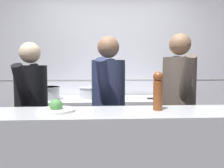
{
  "coord_description": "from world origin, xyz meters",
  "views": [
    {
      "loc": [
        -0.19,
        -1.89,
        1.37
      ],
      "look_at": [
        -0.03,
        0.77,
        1.15
      ],
      "focal_mm": 35.0,
      "sensor_mm": 36.0,
      "label": 1
    }
  ],
  "objects_px": {
    "mixing_bowl_steel": "(162,94)",
    "plated_dish_main": "(56,108)",
    "pepper_mill": "(158,90)",
    "chef_head_cook": "(32,112)",
    "chef_line": "(178,105)",
    "oven_range": "(70,130)",
    "chef_sous": "(108,109)",
    "stock_pot": "(47,93)",
    "sauce_pot": "(90,92)",
    "chefs_knife": "(159,99)"
  },
  "relations": [
    {
      "from": "mixing_bowl_steel",
      "to": "plated_dish_main",
      "type": "distance_m",
      "value": 1.96
    },
    {
      "from": "pepper_mill",
      "to": "chef_head_cook",
      "type": "relative_size",
      "value": 0.18
    },
    {
      "from": "pepper_mill",
      "to": "chef_line",
      "type": "xyz_separation_m",
      "value": [
        0.41,
        0.67,
        -0.24
      ]
    },
    {
      "from": "oven_range",
      "to": "mixing_bowl_steel",
      "type": "height_order",
      "value": "mixing_bowl_steel"
    },
    {
      "from": "chef_sous",
      "to": "chef_head_cook",
      "type": "bearing_deg",
      "value": -170.17
    },
    {
      "from": "stock_pot",
      "to": "pepper_mill",
      "type": "height_order",
      "value": "pepper_mill"
    },
    {
      "from": "stock_pot",
      "to": "mixing_bowl_steel",
      "type": "relative_size",
      "value": 1.49
    },
    {
      "from": "sauce_pot",
      "to": "pepper_mill",
      "type": "height_order",
      "value": "pepper_mill"
    },
    {
      "from": "stock_pot",
      "to": "sauce_pot",
      "type": "distance_m",
      "value": 0.59
    },
    {
      "from": "sauce_pot",
      "to": "chef_sous",
      "type": "height_order",
      "value": "chef_sous"
    },
    {
      "from": "oven_range",
      "to": "chef_line",
      "type": "height_order",
      "value": "chef_line"
    },
    {
      "from": "chefs_knife",
      "to": "pepper_mill",
      "type": "height_order",
      "value": "pepper_mill"
    },
    {
      "from": "pepper_mill",
      "to": "chef_head_cook",
      "type": "height_order",
      "value": "chef_head_cook"
    },
    {
      "from": "stock_pot",
      "to": "sauce_pot",
      "type": "xyz_separation_m",
      "value": [
        0.58,
        0.08,
        -0.01
      ]
    },
    {
      "from": "chef_sous",
      "to": "plated_dish_main",
      "type": "bearing_deg",
      "value": -109.61
    },
    {
      "from": "mixing_bowl_steel",
      "to": "pepper_mill",
      "type": "bearing_deg",
      "value": -107.36
    },
    {
      "from": "stock_pot",
      "to": "chefs_knife",
      "type": "distance_m",
      "value": 1.55
    },
    {
      "from": "sauce_pot",
      "to": "plated_dish_main",
      "type": "relative_size",
      "value": 1.09
    },
    {
      "from": "oven_range",
      "to": "chef_sous",
      "type": "xyz_separation_m",
      "value": [
        0.51,
        -0.85,
        0.47
      ]
    },
    {
      "from": "oven_range",
      "to": "pepper_mill",
      "type": "distance_m",
      "value": 1.85
    },
    {
      "from": "mixing_bowl_steel",
      "to": "chef_sous",
      "type": "bearing_deg",
      "value": -132.08
    },
    {
      "from": "stock_pot",
      "to": "chef_head_cook",
      "type": "relative_size",
      "value": 0.22
    },
    {
      "from": "sauce_pot",
      "to": "chefs_knife",
      "type": "distance_m",
      "value": 0.98
    },
    {
      "from": "oven_range",
      "to": "sauce_pot",
      "type": "relative_size",
      "value": 4.11
    },
    {
      "from": "oven_range",
      "to": "pepper_mill",
      "type": "xyz_separation_m",
      "value": [
        0.86,
        -1.46,
        0.73
      ]
    },
    {
      "from": "sauce_pot",
      "to": "chef_head_cook",
      "type": "distance_m",
      "value": 1.0
    },
    {
      "from": "mixing_bowl_steel",
      "to": "chef_sous",
      "type": "relative_size",
      "value": 0.14
    },
    {
      "from": "chefs_knife",
      "to": "plated_dish_main",
      "type": "xyz_separation_m",
      "value": [
        -1.14,
        -1.35,
        0.14
      ]
    },
    {
      "from": "sauce_pot",
      "to": "chef_head_cook",
      "type": "xyz_separation_m",
      "value": [
        -0.56,
        -0.82,
        -0.1
      ]
    },
    {
      "from": "chef_line",
      "to": "chefs_knife",
      "type": "bearing_deg",
      "value": 95.12
    },
    {
      "from": "plated_dish_main",
      "to": "mixing_bowl_steel",
      "type": "bearing_deg",
      "value": 51.04
    },
    {
      "from": "pepper_mill",
      "to": "chef_sous",
      "type": "relative_size",
      "value": 0.17
    },
    {
      "from": "plated_dish_main",
      "to": "stock_pot",
      "type": "bearing_deg",
      "value": 105.88
    },
    {
      "from": "chefs_knife",
      "to": "chef_head_cook",
      "type": "distance_m",
      "value": 1.67
    },
    {
      "from": "stock_pot",
      "to": "plated_dish_main",
      "type": "distance_m",
      "value": 1.47
    },
    {
      "from": "chefs_knife",
      "to": "chef_head_cook",
      "type": "xyz_separation_m",
      "value": [
        -1.52,
        -0.68,
        -0.02
      ]
    },
    {
      "from": "chef_sous",
      "to": "oven_range",
      "type": "bearing_deg",
      "value": 135.13
    },
    {
      "from": "stock_pot",
      "to": "pepper_mill",
      "type": "bearing_deg",
      "value": -50.63
    },
    {
      "from": "mixing_bowl_steel",
      "to": "chef_line",
      "type": "height_order",
      "value": "chef_line"
    },
    {
      "from": "mixing_bowl_steel",
      "to": "pepper_mill",
      "type": "height_order",
      "value": "pepper_mill"
    },
    {
      "from": "pepper_mill",
      "to": "chef_line",
      "type": "relative_size",
      "value": 0.17
    },
    {
      "from": "sauce_pot",
      "to": "pepper_mill",
      "type": "bearing_deg",
      "value": -68.87
    },
    {
      "from": "mixing_bowl_steel",
      "to": "sauce_pot",
      "type": "bearing_deg",
      "value": -178.52
    },
    {
      "from": "chef_head_cook",
      "to": "pepper_mill",
      "type": "bearing_deg",
      "value": -25.63
    },
    {
      "from": "chefs_knife",
      "to": "oven_range",
      "type": "bearing_deg",
      "value": 174.83
    },
    {
      "from": "mixing_bowl_steel",
      "to": "pepper_mill",
      "type": "xyz_separation_m",
      "value": [
        -0.48,
        -1.52,
        0.24
      ]
    },
    {
      "from": "sauce_pot",
      "to": "chef_line",
      "type": "relative_size",
      "value": 0.17
    },
    {
      "from": "stock_pot",
      "to": "pepper_mill",
      "type": "distance_m",
      "value": 1.83
    },
    {
      "from": "chefs_knife",
      "to": "pepper_mill",
      "type": "relative_size",
      "value": 1.33
    },
    {
      "from": "stock_pot",
      "to": "plated_dish_main",
      "type": "bearing_deg",
      "value": -74.12
    }
  ]
}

